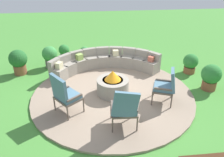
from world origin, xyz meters
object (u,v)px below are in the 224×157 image
object	(u,v)px
lounge_chair_front_right	(124,108)
lounge_chair_back_left	(167,85)
potted_plant_4	(190,63)
curved_stone_bench	(104,62)
potted_plant_5	(50,56)
fire_pit	(113,85)
potted_plant_2	(211,76)
potted_plant_1	(18,61)
lounge_chair_front_left	(65,94)
potted_plant_0	(85,52)
potted_plant_3	(64,52)

from	to	relation	value
lounge_chair_front_right	lounge_chair_back_left	size ratio (longest dim) A/B	1.08
lounge_chair_back_left	potted_plant_4	size ratio (longest dim) A/B	1.44
curved_stone_bench	potted_plant_5	bearing A→B (deg)	164.42
lounge_chair_back_left	potted_plant_4	bearing A→B (deg)	-18.79
fire_pit	potted_plant_2	world-z (taller)	potted_plant_2
lounge_chair_front_right	potted_plant_1	bearing A→B (deg)	136.48
lounge_chair_back_left	fire_pit	bearing A→B (deg)	87.63
lounge_chair_back_left	potted_plant_5	world-z (taller)	lounge_chair_back_left
lounge_chair_front_left	potted_plant_1	distance (m)	3.12
potted_plant_1	potted_plant_5	bearing A→B (deg)	23.11
curved_stone_bench	fire_pit	bearing A→B (deg)	-85.61
potted_plant_5	potted_plant_2	bearing A→B (deg)	-22.81
lounge_chair_front_right	potted_plant_5	xyz separation A→B (m)	(-2.18, 3.70, -0.15)
potted_plant_0	potted_plant_4	distance (m)	4.01
potted_plant_2	potted_plant_5	world-z (taller)	potted_plant_2
lounge_chair_front_left	potted_plant_4	distance (m)	4.64
curved_stone_bench	potted_plant_2	xyz separation A→B (m)	(3.14, -1.60, 0.11)
fire_pit	lounge_chair_back_left	size ratio (longest dim) A/B	0.92
potted_plant_2	potted_plant_0	bearing A→B (deg)	144.57
lounge_chair_back_left	potted_plant_4	world-z (taller)	lounge_chair_back_left
fire_pit	lounge_chair_front_right	distance (m)	1.55
lounge_chair_front_right	potted_plant_1	distance (m)	4.57
potted_plant_1	potted_plant_2	size ratio (longest dim) A/B	1.07
potted_plant_0	fire_pit	bearing A→B (deg)	-73.47
lounge_chair_front_left	potted_plant_3	world-z (taller)	lounge_chair_front_left
fire_pit	curved_stone_bench	distance (m)	1.63
potted_plant_4	potted_plant_5	bearing A→B (deg)	168.80
fire_pit	potted_plant_4	size ratio (longest dim) A/B	1.33
curved_stone_bench	potted_plant_0	xyz separation A→B (m)	(-0.69, 1.13, -0.03)
potted_plant_4	potted_plant_5	xyz separation A→B (m)	(-4.96, 0.98, 0.08)
lounge_chair_front_right	fire_pit	bearing A→B (deg)	95.98
fire_pit	curved_stone_bench	bearing A→B (deg)	94.39
potted_plant_1	potted_plant_4	size ratio (longest dim) A/B	1.26
lounge_chair_front_left	lounge_chair_back_left	size ratio (longest dim) A/B	1.12
potted_plant_4	potted_plant_5	size ratio (longest dim) A/B	0.86
curved_stone_bench	potted_plant_3	distance (m)	1.83
potted_plant_5	fire_pit	bearing A→B (deg)	-46.26
lounge_chair_front_right	potted_plant_2	xyz separation A→B (m)	(2.91, 1.56, -0.16)
potted_plant_2	potted_plant_5	xyz separation A→B (m)	(-5.09, 2.14, 0.01)
potted_plant_2	curved_stone_bench	bearing A→B (deg)	153.03
potted_plant_4	potted_plant_1	bearing A→B (deg)	174.71
potted_plant_2	potted_plant_3	bearing A→B (deg)	150.02
lounge_chair_front_left	potted_plant_2	bearing A→B (deg)	61.74
potted_plant_4	potted_plant_5	distance (m)	5.05
lounge_chair_front_left	potted_plant_1	size ratio (longest dim) A/B	1.28
potted_plant_1	lounge_chair_front_right	bearing A→B (deg)	-45.75
lounge_chair_front_left	potted_plant_2	size ratio (longest dim) A/B	1.37
potted_plant_1	potted_plant_5	distance (m)	1.09
lounge_chair_front_right	potted_plant_2	bearing A→B (deg)	30.31
lounge_chair_front_left	potted_plant_2	distance (m)	4.40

